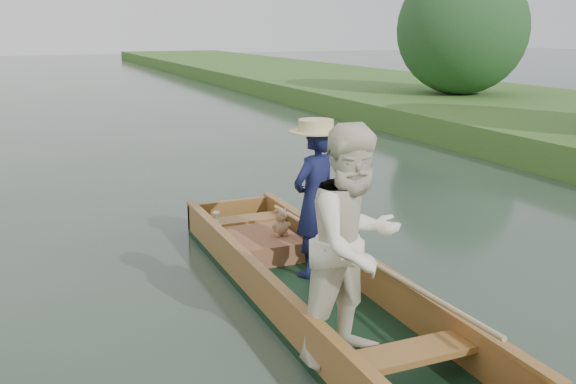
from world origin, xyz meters
name	(u,v)px	position (x,y,z in m)	size (l,w,h in m)	color
ground	(313,305)	(0.00, 0.00, 0.00)	(120.00, 120.00, 0.00)	#283D30
trees_far	(182,29)	(0.82, 7.94, 2.49)	(22.96, 15.19, 4.52)	#47331E
punt	(324,253)	(-0.05, -0.32, 0.63)	(1.29, 5.00, 1.88)	black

